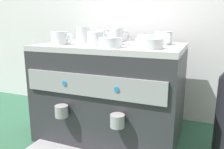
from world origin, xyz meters
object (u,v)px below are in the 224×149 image
object	(u,v)px
ceramic_cup_4	(83,35)
ceramic_cup_2	(164,38)
espresso_machine	(112,91)
ceramic_cup_1	(96,39)
ceramic_bowl_0	(110,43)
ceramic_bowl_2	(149,44)
ceramic_bowl_1	(147,39)
ceramic_cup_3	(103,36)
ceramic_bowl_3	(91,39)
milk_pitcher	(38,110)
ceramic_cup_5	(117,36)
ceramic_cup_0	(61,38)

from	to	relation	value
ceramic_cup_4	ceramic_cup_2	bearing A→B (deg)	7.26
espresso_machine	ceramic_cup_4	size ratio (longest dim) A/B	7.14
ceramic_cup_1	ceramic_bowl_0	distance (m)	0.12
ceramic_cup_4	ceramic_bowl_2	world-z (taller)	ceramic_cup_4
espresso_machine	ceramic_bowl_1	xyz separation A→B (m)	(0.14, 0.14, 0.26)
ceramic_cup_3	ceramic_bowl_3	distance (m)	0.14
ceramic_cup_3	milk_pitcher	distance (m)	0.59
espresso_machine	ceramic_bowl_2	xyz separation A→B (m)	(0.21, -0.12, 0.25)
ceramic_cup_3	ceramic_cup_4	xyz separation A→B (m)	(-0.10, -0.03, 0.01)
ceramic_cup_2	milk_pitcher	xyz separation A→B (m)	(-0.70, -0.10, -0.44)
ceramic_cup_4	espresso_machine	bearing A→B (deg)	-11.67
ceramic_bowl_0	ceramic_bowl_3	xyz separation A→B (m)	(-0.24, 0.28, -0.00)
ceramic_cup_5	ceramic_bowl_0	distance (m)	0.13
ceramic_cup_0	milk_pitcher	xyz separation A→B (m)	(-0.25, 0.09, -0.44)
ceramic_cup_2	ceramic_cup_3	xyz separation A→B (m)	(-0.30, -0.02, 0.00)
ceramic_bowl_0	ceramic_bowl_1	xyz separation A→B (m)	(0.09, 0.28, 0.00)
ceramic_cup_3	milk_pitcher	bearing A→B (deg)	-169.08
ceramic_cup_0	ceramic_bowl_2	size ratio (longest dim) A/B	1.03
ceramic_cup_4	milk_pitcher	distance (m)	0.53
ceramic_bowl_2	espresso_machine	bearing A→B (deg)	149.79
ceramic_bowl_0	ceramic_bowl_1	distance (m)	0.29
ceramic_cup_2	ceramic_cup_5	distance (m)	0.22
ceramic_cup_5	ceramic_cup_3	bearing A→B (deg)	144.07
ceramic_cup_1	ceramic_cup_2	size ratio (longest dim) A/B	0.98
ceramic_cup_2	ceramic_bowl_0	distance (m)	0.29
ceramic_cup_2	ceramic_bowl_2	xyz separation A→B (m)	(-0.02, -0.21, -0.01)
ceramic_cup_1	ceramic_bowl_1	size ratio (longest dim) A/B	1.11
ceramic_cup_2	ceramic_bowl_1	world-z (taller)	ceramic_cup_2
ceramic_cup_2	ceramic_bowl_1	bearing A→B (deg)	152.85
ceramic_bowl_0	ceramic_bowl_2	world-z (taller)	ceramic_bowl_0
ceramic_cup_3	ceramic_bowl_1	distance (m)	0.22
ceramic_cup_0	ceramic_bowl_0	bearing A→B (deg)	-8.31
espresso_machine	ceramic_bowl_3	distance (m)	0.34
ceramic_cup_0	ceramic_cup_2	size ratio (longest dim) A/B	1.05
ceramic_cup_2	ceramic_cup_0	bearing A→B (deg)	-156.85
ceramic_cup_2	milk_pitcher	distance (m)	0.83
ceramic_bowl_1	ceramic_bowl_2	world-z (taller)	ceramic_bowl_1
ceramic_cup_1	ceramic_cup_2	bearing A→B (deg)	30.09
ceramic_bowl_0	ceramic_cup_5	bearing A→B (deg)	98.95
espresso_machine	milk_pitcher	bearing A→B (deg)	-178.65
espresso_machine	milk_pitcher	world-z (taller)	espresso_machine
espresso_machine	ceramic_cup_2	distance (m)	0.36
ceramic_cup_0	ceramic_bowl_1	world-z (taller)	ceramic_cup_0
ceramic_cup_1	ceramic_cup_5	bearing A→B (deg)	37.05
ceramic_bowl_3	milk_pitcher	distance (m)	0.53
ceramic_cup_1	ceramic_cup_3	xyz separation A→B (m)	(-0.03, 0.14, 0.00)
ceramic_cup_2	ceramic_bowl_0	bearing A→B (deg)	-127.50
ceramic_bowl_3	ceramic_bowl_1	bearing A→B (deg)	-1.11
ceramic_cup_4	ceramic_bowl_1	world-z (taller)	ceramic_cup_4
ceramic_bowl_3	ceramic_bowl_2	bearing A→B (deg)	-33.65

